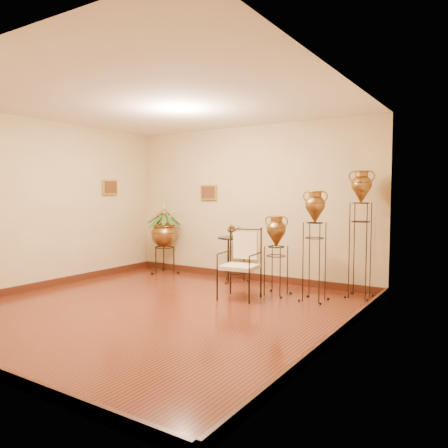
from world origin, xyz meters
The scene contains 8 objects.
ground centered at (0.00, 0.00, 0.00)m, with size 5.00×5.00×0.00m, color maroon.
room_shell centered at (-0.01, 0.01, 1.73)m, with size 5.02×5.02×2.81m.
amphora_tall centered at (2.15, 2.15, 0.99)m, with size 0.46×0.46×1.94m.
amphora_mid centered at (1.64, 1.58, 0.83)m, with size 0.47×0.47×1.64m.
amphora_short centered at (1.00, 1.63, 0.63)m, with size 0.49×0.49×1.26m.
planter_urn centered at (-1.71, 2.15, 0.83)m, with size 0.83×0.83×1.48m.
armchair centered at (0.65, 1.10, 0.53)m, with size 0.65×0.62×1.05m.
side_table centered at (-0.09, 2.15, 0.42)m, with size 0.73×0.73×1.02m.
Camera 1 is at (3.95, -4.47, 1.58)m, focal length 35.00 mm.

